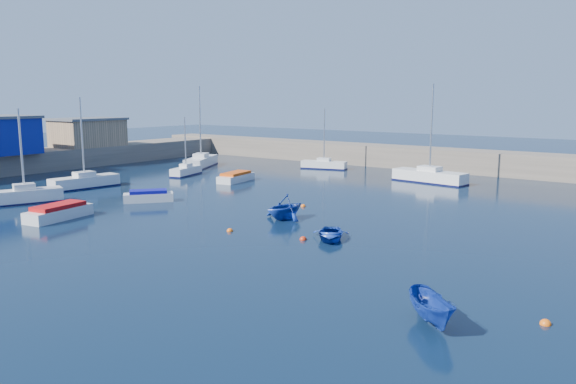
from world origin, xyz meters
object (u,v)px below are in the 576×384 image
Objects in this scene: sailboat_6 at (429,176)px; dinghy_right at (432,310)px; motorboat_0 at (59,212)px; sailboat_5 at (324,164)px; motorboat_1 at (148,196)px; brick_shed_a at (88,133)px; sailboat_1 at (25,196)px; sailboat_3 at (186,171)px; motorboat_2 at (236,177)px; dinghy_center at (330,234)px; sailboat_4 at (201,161)px; sailboat_2 at (85,182)px; dinghy_left at (285,207)px.

sailboat_6 is 3.11× the size of dinghy_right.
sailboat_6 is at bearing 56.16° from motorboat_0.
sailboat_5 reaches higher than motorboat_1.
brick_shed_a is 43.97m from sailboat_6.
sailboat_1 is at bearing 151.26° from sailboat_5.
sailboat_3 is 1.28× the size of motorboat_2.
sailboat_1 is at bearing 161.01° from dinghy_center.
dinghy_right is at bearing -47.75° from sailboat_3.
sailboat_4 is 2.48× the size of motorboat_1.
sailboat_3 is (-1.81, 19.89, -0.13)m from sailboat_1.
motorboat_0 is at bearing 163.69° from sailboat_6.
brick_shed_a is at bearing 155.43° from sailboat_1.
sailboat_3 is 26.80m from sailboat_6.
brick_shed_a is 0.91× the size of sailboat_2.
motorboat_2 is 25.72m from dinghy_center.
sailboat_1 is at bearing -101.07° from sailboat_3.
dinghy_right reaches higher than motorboat_0.
motorboat_2 is (-1.66, -14.42, -0.07)m from sailboat_5.
sailboat_6 is 3.04× the size of dinghy_center.
sailboat_6 is at bearing 8.66° from sailboat_3.
sailboat_1 is at bearing -100.21° from motorboat_1.
sailboat_1 is at bearing -104.75° from sailboat_4.
sailboat_5 is 14.52m from motorboat_2.
brick_shed_a is at bearing 170.91° from dinghy_left.
sailboat_4 is at bearing 163.47° from motorboat_1.
brick_shed_a is 30.55m from motorboat_1.
brick_shed_a reaches higher than motorboat_1.
dinghy_center is at bearing 95.08° from dinghy_right.
sailboat_6 is at bearing 97.61° from motorboat_1.
sailboat_4 is at bearing 152.51° from dinghy_left.
sailboat_5 reaches higher than sailboat_3.
sailboat_5 is 15.22m from sailboat_6.
sailboat_3 is 1.89× the size of dinghy_left.
sailboat_3 is 7.71m from motorboat_2.
sailboat_2 is at bearing 141.75° from sailboat_5.
dinghy_left is at bearing -47.83° from motorboat_2.
motorboat_2 is (-1.75, 13.06, 0.01)m from motorboat_1.
sailboat_6 reaches higher than sailboat_3.
brick_shed_a is 28.07m from sailboat_1.
sailboat_4 reaches higher than sailboat_1.
motorboat_1 is at bearing -167.52° from dinghy_left.
dinghy_right is at bearing -29.89° from dinghy_left.
motorboat_0 reaches higher than dinghy_center.
sailboat_3 reaches higher than dinghy_center.
sailboat_4 reaches higher than motorboat_1.
sailboat_1 is 27.21m from sailboat_4.
motorboat_1 is at bearing -92.57° from motorboat_2.
dinghy_center is at bearing -17.45° from brick_shed_a.
sailboat_2 reaches higher than sailboat_3.
dinghy_left is at bearing 6.94° from sailboat_2.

